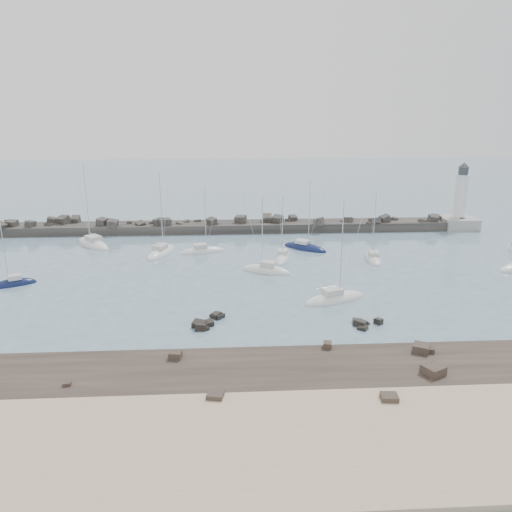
{
  "coord_description": "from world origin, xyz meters",
  "views": [
    {
      "loc": [
        -2.22,
        -63.68,
        24.35
      ],
      "look_at": [
        2.22,
        12.0,
        2.09
      ],
      "focal_mm": 35.0,
      "sensor_mm": 36.0,
      "label": 1
    }
  ],
  "objects": [
    {
      "name": "sand_strip",
      "position": [
        0.0,
        -32.0,
        0.0
      ],
      "size": [
        140.0,
        14.0,
        1.0
      ],
      "primitive_type": "cube",
      "color": "tan",
      "rests_on": "ground"
    },
    {
      "name": "sailboat_5",
      "position": [
        3.71,
        10.24,
        0.15
      ],
      "size": [
        8.42,
        5.68,
        13.0
      ],
      "color": "silver",
      "rests_on": "ground"
    },
    {
      "name": "rock_cluster_near",
      "position": [
        -4.92,
        -9.4,
        0.12
      ],
      "size": [
        3.99,
        4.88,
        1.66
      ],
      "color": "black",
      "rests_on": "ground"
    },
    {
      "name": "rock_cluster_far",
      "position": [
        13.5,
        -10.51,
        0.13
      ],
      "size": [
        3.84,
        3.1,
        1.27
      ],
      "color": "black",
      "rests_on": "ground"
    },
    {
      "name": "sailboat_4",
      "position": [
        -6.69,
        22.05,
        0.13
      ],
      "size": [
        8.36,
        4.47,
        12.64
      ],
      "color": "silver",
      "rests_on": "ground"
    },
    {
      "name": "sailboat_7",
      "position": [
        11.84,
        -2.46,
        0.15
      ],
      "size": [
        9.45,
        5.94,
        14.33
      ],
      "color": "silver",
      "rests_on": "ground"
    },
    {
      "name": "ground",
      "position": [
        0.0,
        0.0,
        0.0
      ],
      "size": [
        400.0,
        400.0,
        0.0
      ],
      "primitive_type": "plane",
      "color": "slate",
      "rests_on": "ground"
    },
    {
      "name": "sailboat_6",
      "position": [
        7.0,
        16.8,
        0.14
      ],
      "size": [
        4.21,
        7.79,
        11.92
      ],
      "color": "silver",
      "rests_on": "ground"
    },
    {
      "name": "sailboat_2",
      "position": [
        -33.28,
        6.17,
        0.14
      ],
      "size": [
        6.54,
        4.55,
        10.27
      ],
      "color": "#0F183F",
      "rests_on": "ground"
    },
    {
      "name": "breakwater",
      "position": [
        -7.45,
        37.97,
        0.32
      ],
      "size": [
        115.0,
        7.33,
        4.97
      ],
      "color": "#2C2A27",
      "rests_on": "ground"
    },
    {
      "name": "sailboat_8",
      "position": [
        11.8,
        23.24,
        0.13
      ],
      "size": [
        8.44,
        7.82,
        13.83
      ],
      "color": "#0F183F",
      "rests_on": "ground"
    },
    {
      "name": "rock_shelf",
      "position": [
        0.04,
        -22.01,
        0.02
      ],
      "size": [
        140.0,
        12.05,
        2.02
      ],
      "color": "#2D241F",
      "rests_on": "ground"
    },
    {
      "name": "sailboat_9",
      "position": [
        22.21,
        15.65,
        0.14
      ],
      "size": [
        2.99,
        7.96,
        12.41
      ],
      "color": "silver",
      "rests_on": "ground"
    },
    {
      "name": "lighthouse",
      "position": [
        47.0,
        38.0,
        3.09
      ],
      "size": [
        7.0,
        7.0,
        14.6
      ],
      "color": "gray",
      "rests_on": "ground"
    },
    {
      "name": "sailboat_3",
      "position": [
        -13.94,
        21.62,
        0.14
      ],
      "size": [
        6.02,
        10.03,
        15.12
      ],
      "color": "silver",
      "rests_on": "ground"
    },
    {
      "name": "sailboat_1",
      "position": [
        -27.46,
        28.06,
        0.15
      ],
      "size": [
        9.32,
        10.14,
        16.59
      ],
      "color": "silver",
      "rests_on": "ground"
    }
  ]
}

